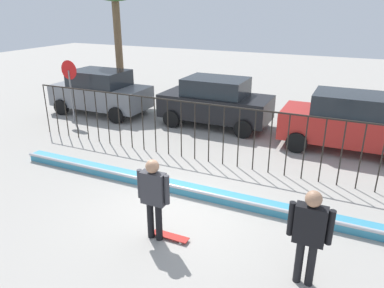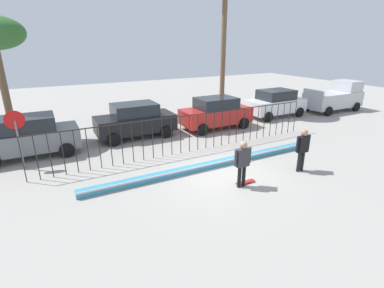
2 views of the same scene
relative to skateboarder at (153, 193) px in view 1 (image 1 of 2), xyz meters
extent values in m
plane|color=#9E9991|center=(-0.03, 1.15, -1.06)|extent=(60.00, 60.00, 0.00)
cube|color=teal|center=(-0.03, 2.00, -0.95)|extent=(11.00, 0.36, 0.22)
cylinder|color=#B2B2B7|center=(-0.03, 1.82, -0.84)|extent=(11.00, 0.09, 0.09)
cylinder|color=black|center=(-7.03, 4.10, -0.15)|extent=(0.04, 0.04, 1.84)
cylinder|color=black|center=(-6.57, 4.10, -0.15)|extent=(0.04, 0.04, 1.84)
cylinder|color=black|center=(-6.10, 4.10, -0.15)|extent=(0.04, 0.04, 1.84)
cylinder|color=black|center=(-5.63, 4.10, -0.15)|extent=(0.04, 0.04, 1.84)
cylinder|color=black|center=(-5.17, 4.10, -0.15)|extent=(0.04, 0.04, 1.84)
cylinder|color=black|center=(-4.70, 4.10, -0.15)|extent=(0.04, 0.04, 1.84)
cylinder|color=black|center=(-4.23, 4.10, -0.15)|extent=(0.04, 0.04, 1.84)
cylinder|color=black|center=(-3.77, 4.10, -0.15)|extent=(0.04, 0.04, 1.84)
cylinder|color=black|center=(-3.30, 4.10, -0.15)|extent=(0.04, 0.04, 1.84)
cylinder|color=black|center=(-2.83, 4.10, -0.15)|extent=(0.04, 0.04, 1.84)
cylinder|color=black|center=(-2.37, 4.10, -0.15)|extent=(0.04, 0.04, 1.84)
cylinder|color=black|center=(-1.90, 4.10, -0.15)|extent=(0.04, 0.04, 1.84)
cylinder|color=black|center=(-1.43, 4.10, -0.15)|extent=(0.04, 0.04, 1.84)
cylinder|color=black|center=(-0.97, 4.10, -0.15)|extent=(0.04, 0.04, 1.84)
cylinder|color=black|center=(-0.50, 4.10, -0.15)|extent=(0.04, 0.04, 1.84)
cylinder|color=black|center=(-0.03, 4.10, -0.15)|extent=(0.04, 0.04, 1.84)
cylinder|color=black|center=(0.43, 4.10, -0.15)|extent=(0.04, 0.04, 1.84)
cylinder|color=black|center=(0.90, 4.10, -0.15)|extent=(0.04, 0.04, 1.84)
cylinder|color=black|center=(1.37, 4.10, -0.15)|extent=(0.04, 0.04, 1.84)
cylinder|color=black|center=(1.83, 4.10, -0.15)|extent=(0.04, 0.04, 1.84)
cylinder|color=black|center=(2.30, 4.10, -0.15)|extent=(0.04, 0.04, 1.84)
cylinder|color=black|center=(2.77, 4.10, -0.15)|extent=(0.04, 0.04, 1.84)
cylinder|color=black|center=(3.23, 4.10, -0.15)|extent=(0.04, 0.04, 1.84)
cylinder|color=black|center=(3.70, 4.10, -0.15)|extent=(0.04, 0.04, 1.84)
cylinder|color=black|center=(4.17, 4.10, -0.15)|extent=(0.04, 0.04, 1.84)
cube|color=black|center=(-0.03, 4.10, 0.75)|extent=(14.00, 0.04, 0.04)
cylinder|color=black|center=(-0.10, 0.00, -0.65)|extent=(0.14, 0.14, 0.82)
cylinder|color=black|center=(0.10, 0.00, -0.65)|extent=(0.14, 0.14, 0.82)
cube|color=#333338|center=(0.00, 0.00, 0.10)|extent=(0.50, 0.21, 0.68)
sphere|color=#A87A5B|center=(0.00, 0.00, 0.58)|extent=(0.27, 0.27, 0.27)
cylinder|color=#333338|center=(-0.30, 0.00, 0.14)|extent=(0.11, 0.11, 0.61)
cylinder|color=#333338|center=(0.30, 0.00, 0.14)|extent=(0.11, 0.11, 0.61)
cube|color=#A51E19|center=(0.29, 0.11, -1.00)|extent=(0.80, 0.20, 0.02)
cylinder|color=silver|center=(0.56, 0.19, -1.04)|extent=(0.05, 0.03, 0.05)
cylinder|color=silver|center=(0.56, 0.04, -1.04)|extent=(0.05, 0.03, 0.05)
cylinder|color=silver|center=(0.02, 0.19, -1.04)|extent=(0.05, 0.03, 0.05)
cylinder|color=silver|center=(0.02, 0.04, -1.04)|extent=(0.05, 0.03, 0.05)
cylinder|color=black|center=(2.89, -0.04, -0.65)|extent=(0.14, 0.14, 0.84)
cylinder|color=black|center=(3.09, -0.04, -0.65)|extent=(0.14, 0.14, 0.84)
cube|color=black|center=(2.99, -0.04, 0.12)|extent=(0.51, 0.22, 0.69)
sphere|color=#A87A5B|center=(2.99, -0.04, 0.60)|extent=(0.27, 0.27, 0.27)
cylinder|color=black|center=(2.68, -0.04, 0.16)|extent=(0.11, 0.11, 0.62)
cylinder|color=black|center=(3.30, -0.04, 0.16)|extent=(0.11, 0.11, 0.62)
cube|color=slate|center=(-6.85, 7.05, -0.27)|extent=(4.30, 1.90, 0.90)
cube|color=#1E2328|center=(-6.85, 7.05, 0.51)|extent=(2.37, 1.71, 0.66)
cylinder|color=black|center=(-5.39, 8.00, -0.72)|extent=(0.68, 0.22, 0.68)
cylinder|color=black|center=(-5.39, 6.10, -0.72)|extent=(0.68, 0.22, 0.68)
cylinder|color=black|center=(-8.31, 8.00, -0.72)|extent=(0.68, 0.22, 0.68)
cylinder|color=black|center=(-8.31, 6.10, -0.72)|extent=(0.68, 0.22, 0.68)
cube|color=black|center=(-1.64, 7.55, -0.27)|extent=(4.30, 1.90, 0.90)
cube|color=#1E2328|center=(-1.64, 7.55, 0.51)|extent=(2.37, 1.71, 0.66)
cylinder|color=black|center=(-0.17, 8.50, -0.72)|extent=(0.68, 0.22, 0.68)
cylinder|color=black|center=(-0.17, 6.60, -0.72)|extent=(0.68, 0.22, 0.68)
cylinder|color=black|center=(-3.10, 8.50, -0.72)|extent=(0.68, 0.22, 0.68)
cylinder|color=black|center=(-3.10, 6.60, -0.72)|extent=(0.68, 0.22, 0.68)
cube|color=#B2231E|center=(3.28, 6.96, -0.27)|extent=(4.30, 1.90, 0.90)
cube|color=#1E2328|center=(3.28, 6.96, 0.51)|extent=(2.37, 1.71, 0.66)
cylinder|color=black|center=(1.82, 7.91, -0.72)|extent=(0.68, 0.22, 0.68)
cylinder|color=black|center=(1.82, 6.01, -0.72)|extent=(0.68, 0.22, 0.68)
cylinder|color=slate|center=(-7.14, 5.57, -0.01)|extent=(0.07, 0.07, 2.10)
cylinder|color=red|center=(-7.14, 5.59, 1.06)|extent=(0.76, 0.02, 0.76)
cylinder|color=brown|center=(-7.63, 9.66, 1.28)|extent=(0.36, 0.36, 4.68)
camera|label=1|loc=(3.35, -5.40, 3.48)|focal=33.79mm
camera|label=2|loc=(-6.02, -7.49, 3.99)|focal=26.68mm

